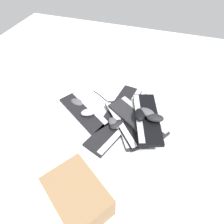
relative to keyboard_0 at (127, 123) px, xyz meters
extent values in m
plane|color=silver|center=(-0.16, -0.05, -0.01)|extent=(3.20, 3.20, 0.00)
cube|color=#232326|center=(0.00, 0.00, 0.00)|extent=(0.36, 0.45, 0.02)
cube|color=silver|center=(-0.05, -0.03, 0.01)|extent=(0.25, 0.37, 0.01)
cube|color=black|center=(-0.08, 0.16, 0.00)|extent=(0.21, 0.46, 0.02)
cube|color=silver|center=(-0.02, 0.15, 0.01)|extent=(0.09, 0.42, 0.01)
cube|color=black|center=(-0.34, 0.00, 0.00)|extent=(0.45, 0.36, 0.02)
cube|color=silver|center=(-0.31, 0.05, 0.01)|extent=(0.37, 0.26, 0.01)
cube|color=black|center=(-0.08, -0.09, 0.00)|extent=(0.29, 0.46, 0.02)
cube|color=silver|center=(-0.03, -0.10, 0.01)|extent=(0.18, 0.41, 0.01)
cube|color=black|center=(0.00, -0.02, 0.03)|extent=(0.41, 0.43, 0.02)
cube|color=silver|center=(-0.04, -0.05, 0.04)|extent=(0.31, 0.34, 0.01)
cube|color=#232326|center=(0.06, 0.00, 0.06)|extent=(0.45, 0.36, 0.02)
cube|color=#B2B5BA|center=(0.09, 0.05, 0.07)|extent=(0.37, 0.26, 0.01)
cube|color=black|center=(0.13, 0.01, 0.09)|extent=(0.28, 0.46, 0.02)
cube|color=#B2B5BA|center=(0.07, -0.01, 0.10)|extent=(0.17, 0.41, 0.01)
ellipsoid|color=black|center=(0.08, -0.01, 0.13)|extent=(0.09, 0.12, 0.04)
ellipsoid|color=#4C4C51|center=(0.12, 0.02, 0.13)|extent=(0.13, 0.10, 0.04)
ellipsoid|color=black|center=(-0.06, -0.06, 0.04)|extent=(0.12, 0.13, 0.04)
ellipsoid|color=#B7B7BC|center=(-0.28, -0.02, 0.04)|extent=(0.13, 0.12, 0.04)
ellipsoid|color=#4C4C51|center=(-0.08, -0.06, 0.04)|extent=(0.13, 0.12, 0.04)
ellipsoid|color=black|center=(0.18, -0.01, 0.13)|extent=(0.12, 0.08, 0.04)
ellipsoid|color=#4C4C51|center=(-0.42, 0.08, 0.01)|extent=(0.12, 0.09, 0.04)
cylinder|color=black|center=(-0.32, 0.24, -0.01)|extent=(0.07, 0.04, 0.01)
cylinder|color=black|center=(-0.25, 0.20, -0.01)|extent=(0.08, 0.06, 0.01)
cylinder|color=black|center=(-0.19, 0.18, -0.01)|extent=(0.05, 0.01, 0.01)
cylinder|color=black|center=(-0.13, 0.13, -0.01)|extent=(0.08, 0.10, 0.01)
cylinder|color=black|center=(-0.05, 0.08, -0.01)|extent=(0.10, 0.02, 0.01)
cylinder|color=black|center=(0.04, 0.07, -0.01)|extent=(0.07, 0.02, 0.01)
cylinder|color=black|center=(0.11, 0.09, -0.01)|extent=(0.08, 0.06, 0.01)
cylinder|color=black|center=(0.15, 0.16, -0.01)|extent=(0.01, 0.10, 0.01)
cylinder|color=black|center=(0.12, 0.26, -0.01)|extent=(0.07, 0.10, 0.01)
cylinder|color=black|center=(0.07, 0.33, -0.01)|extent=(0.03, 0.05, 0.01)
sphere|color=black|center=(-0.35, 0.26, -0.01)|extent=(0.01, 0.01, 0.01)
sphere|color=black|center=(-0.29, 0.23, -0.01)|extent=(0.01, 0.01, 0.01)
sphere|color=black|center=(-0.22, 0.18, -0.01)|extent=(0.01, 0.01, 0.01)
sphere|color=black|center=(-0.17, 0.18, -0.01)|extent=(0.01, 0.01, 0.01)
sphere|color=black|center=(-0.09, 0.09, -0.01)|extent=(0.01, 0.01, 0.01)
sphere|color=black|center=(0.00, 0.07, -0.01)|extent=(0.01, 0.01, 0.01)
sphere|color=black|center=(0.07, 0.06, -0.01)|extent=(0.01, 0.01, 0.01)
sphere|color=black|center=(0.15, 0.12, -0.01)|extent=(0.01, 0.01, 0.01)
sphere|color=black|center=(0.15, 0.21, -0.01)|extent=(0.01, 0.01, 0.01)
sphere|color=black|center=(0.08, 0.31, -0.01)|extent=(0.01, 0.01, 0.01)
sphere|color=black|center=(0.06, 0.36, -0.01)|extent=(0.01, 0.01, 0.01)
cube|color=olive|center=(-0.10, -0.60, 0.08)|extent=(0.39, 0.36, 0.18)
camera|label=1|loc=(0.18, -0.89, 1.08)|focal=32.00mm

